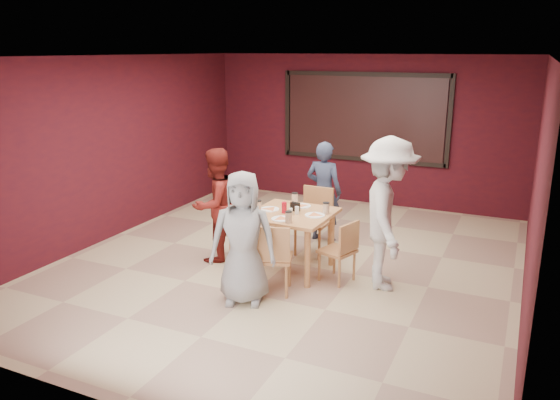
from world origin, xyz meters
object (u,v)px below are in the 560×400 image
at_px(chair_left, 242,230).
at_px(diner_back, 324,192).
at_px(diner_right, 388,214).
at_px(chair_back, 315,216).
at_px(diner_left, 216,205).
at_px(dining_table, 292,220).
at_px(chair_front, 273,255).
at_px(chair_right, 342,248).
at_px(diner_front, 243,238).

relative_size(chair_left, diner_back, 0.51).
relative_size(diner_back, diner_right, 0.82).
bearing_deg(chair_back, diner_left, -143.71).
distance_m(dining_table, chair_front, 0.81).
relative_size(chair_front, diner_back, 0.58).
height_order(chair_left, diner_left, diner_left).
bearing_deg(diner_left, chair_back, 141.82).
bearing_deg(chair_back, chair_right, -51.14).
xyz_separation_m(chair_front, diner_right, (1.17, 0.81, 0.44)).
distance_m(chair_front, diner_back, 2.14).
bearing_deg(dining_table, diner_right, 1.18).
distance_m(chair_front, chair_left, 1.22).
distance_m(chair_back, diner_front, 1.90).
bearing_deg(chair_left, diner_front, -60.54).
xyz_separation_m(chair_back, diner_back, (-0.07, 0.55, 0.24)).
relative_size(diner_front, diner_left, 0.99).
bearing_deg(chair_front, dining_table, 97.00).
bearing_deg(chair_front, chair_right, 47.58).
bearing_deg(chair_right, diner_front, -130.92).
xyz_separation_m(chair_left, diner_front, (0.65, -1.15, 0.34)).
xyz_separation_m(diner_back, diner_left, (-1.08, -1.39, 0.02)).
relative_size(diner_back, diner_left, 0.98).
bearing_deg(dining_table, diner_back, 92.00).
bearing_deg(dining_table, diner_front, -97.18).
distance_m(dining_table, diner_left, 1.13).
bearing_deg(diner_front, chair_back, 64.90).
height_order(diner_back, diner_left, diner_left).
bearing_deg(diner_back, chair_back, 99.47).
bearing_deg(diner_left, diner_back, 157.62).
bearing_deg(diner_front, dining_table, 62.56).
distance_m(chair_right, diner_left, 1.89).
relative_size(chair_back, chair_left, 1.22).
height_order(chair_back, chair_left, chair_back).
height_order(diner_back, diner_right, diner_right).
xyz_separation_m(chair_left, diner_back, (0.74, 1.27, 0.33)).
bearing_deg(chair_front, diner_back, 93.86).
height_order(dining_table, diner_right, diner_right).
height_order(chair_back, chair_right, chair_back).
xyz_separation_m(chair_back, chair_left, (-0.81, -0.73, -0.10)).
bearing_deg(chair_back, diner_right, -31.53).
bearing_deg(diner_front, diner_right, 18.24).
bearing_deg(chair_front, diner_left, 149.40).
bearing_deg(chair_back, chair_front, -87.29).
bearing_deg(chair_left, diner_left, -160.71).
height_order(chair_front, chair_left, chair_front).
height_order(dining_table, chair_back, dining_table).
height_order(chair_back, diner_back, diner_back).
height_order(chair_front, diner_back, diner_back).
bearing_deg(diner_left, diner_right, 107.53).
relative_size(chair_front, diner_front, 0.57).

